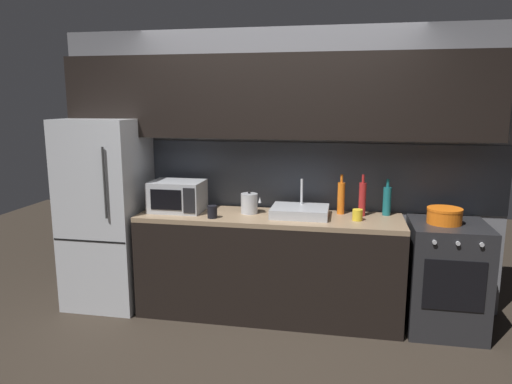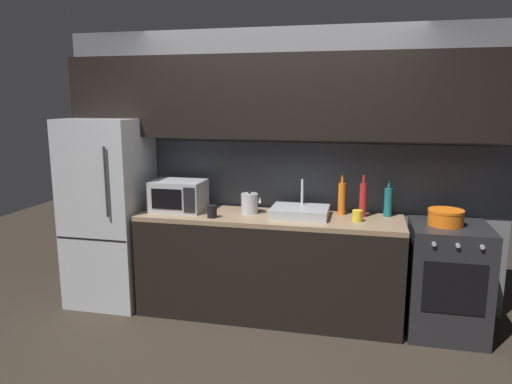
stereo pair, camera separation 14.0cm
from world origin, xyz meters
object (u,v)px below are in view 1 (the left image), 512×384
(mug_yellow, at_px, (357,215))
(microwave, at_px, (177,196))
(wine_bottle_teal, at_px, (387,201))
(cooking_pot, at_px, (444,216))
(wine_bottle_orange, at_px, (341,198))
(refrigerator, at_px, (107,213))
(wine_bottle_red, at_px, (362,199))
(kettle, at_px, (249,203))
(oven_range, at_px, (446,277))
(mug_dark, at_px, (212,212))

(mug_yellow, bearing_deg, microwave, 178.20)
(wine_bottle_teal, xyz_separation_m, cooking_pot, (0.43, -0.21, -0.06))
(wine_bottle_orange, relative_size, wine_bottle_teal, 1.10)
(refrigerator, xyz_separation_m, mug_yellow, (2.25, -0.03, 0.09))
(wine_bottle_orange, xyz_separation_m, cooking_pot, (0.82, -0.18, -0.08))
(wine_bottle_teal, bearing_deg, wine_bottle_red, -163.00)
(mug_yellow, bearing_deg, kettle, 174.85)
(wine_bottle_teal, distance_m, mug_yellow, 0.35)
(wine_bottle_red, bearing_deg, kettle, -174.67)
(oven_range, height_order, microwave, microwave)
(kettle, bearing_deg, microwave, -177.01)
(kettle, bearing_deg, wine_bottle_teal, 7.47)
(wine_bottle_red, distance_m, mug_dark, 1.28)
(wine_bottle_orange, xyz_separation_m, wine_bottle_red, (0.18, -0.04, 0.01))
(wine_bottle_red, distance_m, cooking_pot, 0.66)
(refrigerator, height_order, kettle, refrigerator)
(mug_dark, distance_m, cooking_pot, 1.88)
(wine_bottle_teal, bearing_deg, cooking_pot, -25.44)
(oven_range, bearing_deg, wine_bottle_orange, 168.04)
(refrigerator, relative_size, oven_range, 1.90)
(mug_yellow, bearing_deg, wine_bottle_orange, 123.04)
(wine_bottle_orange, xyz_separation_m, mug_yellow, (0.14, -0.21, -0.10))
(wine_bottle_red, bearing_deg, wine_bottle_teal, 17.00)
(cooking_pot, bearing_deg, microwave, 179.53)
(oven_range, bearing_deg, wine_bottle_red, 168.24)
(mug_dark, xyz_separation_m, mug_yellow, (1.19, 0.15, -0.01))
(wine_bottle_teal, height_order, cooking_pot, wine_bottle_teal)
(kettle, height_order, wine_bottle_red, wine_bottle_red)
(wine_bottle_red, height_order, wine_bottle_teal, wine_bottle_red)
(wine_bottle_orange, height_order, cooking_pot, wine_bottle_orange)
(refrigerator, xyz_separation_m, mug_dark, (1.06, -0.18, 0.10))
(oven_range, distance_m, mug_yellow, 0.88)
(refrigerator, height_order, microwave, refrigerator)
(wine_bottle_orange, height_order, mug_dark, wine_bottle_orange)
(wine_bottle_red, xyz_separation_m, mug_yellow, (-0.04, -0.17, -0.10))
(oven_range, distance_m, kettle, 1.74)
(kettle, bearing_deg, cooking_pot, -1.86)
(wine_bottle_red, xyz_separation_m, cooking_pot, (0.64, -0.14, -0.09))
(oven_range, xyz_separation_m, mug_dark, (-1.92, -0.17, 0.50))
(refrigerator, relative_size, kettle, 8.63)
(refrigerator, xyz_separation_m, wine_bottle_teal, (2.50, 0.21, 0.17))
(wine_bottle_orange, bearing_deg, cooking_pot, -12.52)
(kettle, relative_size, mug_yellow, 2.14)
(oven_range, height_order, cooking_pot, cooking_pot)
(refrigerator, relative_size, mug_yellow, 18.46)
(microwave, bearing_deg, mug_yellow, -1.80)
(wine_bottle_orange, height_order, wine_bottle_teal, wine_bottle_orange)
(oven_range, relative_size, microwave, 1.96)
(wine_bottle_teal, distance_m, cooking_pot, 0.48)
(wine_bottle_orange, bearing_deg, microwave, -173.47)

